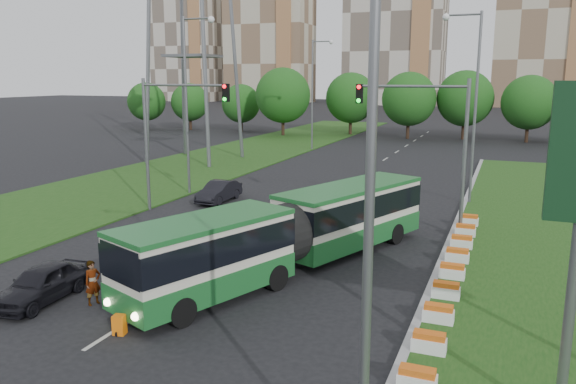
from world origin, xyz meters
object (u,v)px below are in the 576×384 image
at_px(car_left_far, 219,191).
at_px(traffic_mast_left, 168,124).
at_px(traffic_mast_median, 433,131).
at_px(car_left_near, 42,283).
at_px(shopping_trolley, 119,325).
at_px(pedestrian, 93,283).
at_px(articulated_bus, 288,231).

bearing_deg(car_left_far, traffic_mast_left, -109.78).
xyz_separation_m(traffic_mast_median, car_left_near, (-11.83, -14.59, -4.67)).
height_order(traffic_mast_left, shopping_trolley, traffic_mast_left).
bearing_deg(traffic_mast_left, car_left_far, 70.48).
bearing_deg(traffic_mast_left, traffic_mast_median, 3.77).
bearing_deg(pedestrian, traffic_mast_median, -12.61).
bearing_deg(traffic_mast_median, pedestrian, -124.94).
height_order(car_left_near, pedestrian, pedestrian).
bearing_deg(car_left_far, traffic_mast_median, -10.98).
relative_size(traffic_mast_median, car_left_near, 1.99).
xyz_separation_m(articulated_bus, shopping_trolley, (-2.66, -7.92, -1.33)).
bearing_deg(pedestrian, shopping_trolley, -101.91).
xyz_separation_m(traffic_mast_median, articulated_bus, (-4.80, -7.87, -3.70)).
distance_m(car_left_far, shopping_trolley, 19.50).
xyz_separation_m(pedestrian, shopping_trolley, (2.42, -1.65, -0.50)).
xyz_separation_m(car_left_far, pedestrian, (4.00, -16.76, 0.15)).
bearing_deg(car_left_near, shopping_trolley, -18.57).
distance_m(articulated_bus, car_left_near, 9.78).
bearing_deg(traffic_mast_median, traffic_mast_left, -176.23).
bearing_deg(pedestrian, articulated_bus, -16.64).
bearing_deg(shopping_trolley, traffic_mast_median, 53.69).
xyz_separation_m(articulated_bus, pedestrian, (-5.07, -6.27, -0.82)).
bearing_deg(car_left_far, articulated_bus, -49.42).
bearing_deg(pedestrian, car_left_far, 35.74).
relative_size(traffic_mast_median, pedestrian, 4.87).
bearing_deg(traffic_mast_left, car_left_near, -76.25).
bearing_deg(shopping_trolley, articulated_bus, 60.45).
distance_m(articulated_bus, car_left_far, 13.90).
height_order(articulated_bus, car_left_near, articulated_bus).
distance_m(car_left_near, shopping_trolley, 4.55).
xyz_separation_m(traffic_mast_median, shopping_trolley, (-7.46, -15.78, -5.03)).
bearing_deg(traffic_mast_median, shopping_trolley, -115.30).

